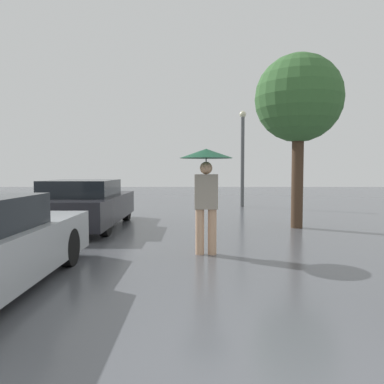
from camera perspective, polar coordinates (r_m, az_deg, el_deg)
name	(u,v)px	position (r m, az deg, el deg)	size (l,w,h in m)	color
pedestrian	(204,175)	(6.31, 1.89, 2.64)	(0.90, 0.90, 1.80)	tan
parked_car_farthest	(82,205)	(9.78, -16.40, -1.85)	(1.83, 4.23, 1.19)	black
tree	(297,100)	(9.79, 15.66, 13.36)	(2.14, 2.14, 4.27)	#473323
street_lamp	(241,153)	(14.84, 7.43, 5.98)	(0.26, 0.26, 3.74)	#515456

